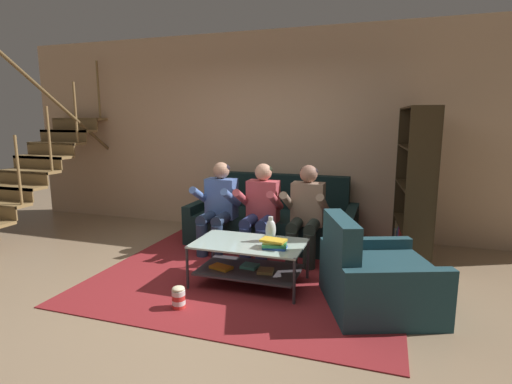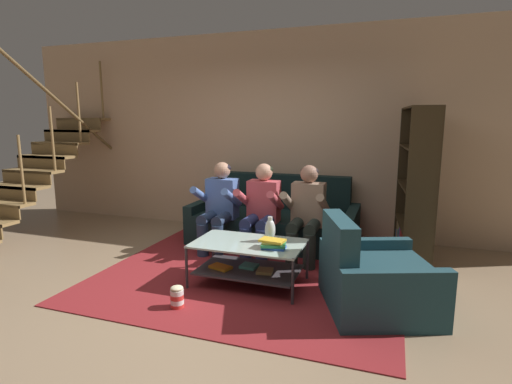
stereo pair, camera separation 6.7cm
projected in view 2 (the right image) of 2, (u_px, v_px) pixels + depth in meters
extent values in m
plane|color=#967C5F|center=(200.00, 294.00, 3.83)|extent=(16.80, 16.80, 0.00)
cube|color=tan|center=(274.00, 134.00, 5.86)|extent=(8.40, 0.12, 2.90)
cube|color=olive|center=(2.00, 203.00, 5.40)|extent=(0.91, 0.27, 0.04)
cube|color=olive|center=(18.00, 186.00, 5.61)|extent=(0.91, 0.27, 0.04)
cube|color=olive|center=(11.00, 193.00, 5.51)|extent=(0.91, 0.02, 0.19)
cube|color=olive|center=(33.00, 171.00, 5.83)|extent=(0.91, 0.27, 0.04)
cube|color=olive|center=(26.00, 177.00, 5.73)|extent=(0.91, 0.02, 0.19)
cube|color=olive|center=(47.00, 157.00, 6.05)|extent=(0.91, 0.27, 0.04)
cube|color=olive|center=(41.00, 162.00, 5.95)|extent=(0.91, 0.02, 0.19)
cube|color=olive|center=(60.00, 143.00, 6.27)|extent=(0.91, 0.27, 0.04)
cube|color=olive|center=(54.00, 148.00, 6.17)|extent=(0.91, 0.02, 0.19)
cube|color=olive|center=(72.00, 131.00, 6.49)|extent=(0.91, 0.27, 0.04)
cube|color=olive|center=(67.00, 136.00, 6.39)|extent=(0.91, 0.02, 0.19)
cube|color=olive|center=(83.00, 119.00, 6.71)|extent=(0.91, 0.27, 0.04)
cube|color=olive|center=(78.00, 124.00, 6.60)|extent=(0.91, 0.02, 0.19)
cube|color=olive|center=(94.00, 108.00, 6.93)|extent=(0.91, 0.27, 0.04)
cube|color=olive|center=(89.00, 112.00, 6.82)|extent=(0.91, 0.02, 0.19)
cylinder|color=olive|center=(22.00, 170.00, 5.18)|extent=(0.04, 0.04, 0.90)
cylinder|color=olive|center=(52.00, 139.00, 5.62)|extent=(0.04, 0.04, 0.90)
cylinder|color=olive|center=(79.00, 113.00, 6.05)|extent=(0.04, 0.04, 0.90)
cylinder|color=olive|center=(102.00, 90.00, 6.49)|extent=(0.04, 0.04, 0.90)
cylinder|color=brown|center=(57.00, 100.00, 5.65)|extent=(0.05, 2.46, 1.72)
cube|color=#142828|center=(273.00, 228.00, 5.39)|extent=(1.94, 1.00, 0.41)
cube|color=black|center=(282.00, 191.00, 5.69)|extent=(1.94, 0.18, 0.48)
cube|color=#142828|center=(204.00, 218.00, 5.72)|extent=(0.13, 1.00, 0.53)
cube|color=#142828|center=(352.00, 231.00, 5.05)|extent=(0.13, 1.00, 0.53)
cylinder|color=navy|center=(203.00, 240.00, 4.86)|extent=(0.14, 0.14, 0.41)
cylinder|color=navy|center=(218.00, 242.00, 4.79)|extent=(0.14, 0.14, 0.41)
cylinder|color=navy|center=(209.00, 217.00, 4.98)|extent=(0.14, 0.42, 0.14)
cylinder|color=navy|center=(223.00, 219.00, 4.92)|extent=(0.14, 0.42, 0.14)
cube|color=#4F70B7|center=(222.00, 198.00, 5.11)|extent=(0.38, 0.22, 0.51)
cylinder|color=#4F70B7|center=(202.00, 196.00, 4.99)|extent=(0.09, 0.49, 0.31)
cylinder|color=#4F70B7|center=(232.00, 198.00, 4.86)|extent=(0.09, 0.49, 0.31)
sphere|color=tan|center=(222.00, 170.00, 5.04)|extent=(0.21, 0.21, 0.21)
ellipsoid|color=black|center=(223.00, 168.00, 5.06)|extent=(0.21, 0.21, 0.13)
cylinder|color=navy|center=(245.00, 245.00, 4.68)|extent=(0.14, 0.14, 0.41)
cylinder|color=navy|center=(262.00, 247.00, 4.61)|extent=(0.14, 0.14, 0.41)
cylinder|color=navy|center=(251.00, 221.00, 4.80)|extent=(0.14, 0.42, 0.14)
cylinder|color=navy|center=(266.00, 222.00, 4.74)|extent=(0.14, 0.42, 0.14)
cube|color=#C44952|center=(264.00, 201.00, 4.92)|extent=(0.38, 0.22, 0.51)
cylinder|color=#C44952|center=(243.00, 199.00, 4.81)|extent=(0.09, 0.49, 0.31)
cylinder|color=#C44952|center=(276.00, 201.00, 4.68)|extent=(0.09, 0.49, 0.31)
sphere|color=tan|center=(264.00, 172.00, 4.86)|extent=(0.21, 0.21, 0.21)
ellipsoid|color=black|center=(265.00, 170.00, 4.87)|extent=(0.21, 0.21, 0.13)
cylinder|color=#222B25|center=(292.00, 250.00, 4.50)|extent=(0.14, 0.14, 0.41)
cylinder|color=#222B25|center=(309.00, 252.00, 4.43)|extent=(0.14, 0.14, 0.41)
cylinder|color=#222B25|center=(296.00, 225.00, 4.62)|extent=(0.14, 0.42, 0.14)
cylinder|color=#222B25|center=(313.00, 226.00, 4.56)|extent=(0.14, 0.42, 0.14)
cube|color=#947761|center=(309.00, 204.00, 4.74)|extent=(0.38, 0.22, 0.51)
cylinder|color=#947761|center=(288.00, 202.00, 4.63)|extent=(0.09, 0.49, 0.31)
cylinder|color=#947761|center=(323.00, 204.00, 4.50)|extent=(0.09, 0.49, 0.31)
sphere|color=#986A57|center=(309.00, 174.00, 4.68)|extent=(0.21, 0.21, 0.21)
ellipsoid|color=black|center=(310.00, 172.00, 4.69)|extent=(0.21, 0.21, 0.13)
cube|color=#A9C4B8|center=(249.00, 243.00, 3.99)|extent=(1.10, 0.66, 0.02)
cube|color=#3C373B|center=(249.00, 270.00, 4.04)|extent=(1.01, 0.60, 0.02)
cylinder|color=#353439|center=(187.00, 268.00, 3.91)|extent=(0.03, 0.03, 0.44)
cylinder|color=#353439|center=(293.00, 282.00, 3.56)|extent=(0.03, 0.03, 0.44)
cylinder|color=#353439|center=(214.00, 249.00, 4.49)|extent=(0.03, 0.03, 0.44)
cylinder|color=#353439|center=(307.00, 259.00, 4.14)|extent=(0.03, 0.03, 0.44)
cube|color=orange|center=(221.00, 267.00, 4.05)|extent=(0.25, 0.19, 0.03)
cube|color=teal|center=(249.00, 266.00, 4.07)|extent=(0.18, 0.16, 0.03)
cube|color=olive|center=(265.00, 271.00, 3.94)|extent=(0.17, 0.17, 0.03)
cube|color=maroon|center=(260.00, 263.00, 4.65)|extent=(3.13, 3.41, 0.01)
cube|color=#934D4D|center=(260.00, 263.00, 4.65)|extent=(1.72, 1.88, 0.00)
ellipsoid|color=silver|center=(270.00, 230.00, 4.02)|extent=(0.11, 0.11, 0.23)
cylinder|color=silver|center=(270.00, 219.00, 4.00)|extent=(0.05, 0.05, 0.05)
cube|color=blue|center=(274.00, 247.00, 3.80)|extent=(0.23, 0.16, 0.02)
cube|color=#339252|center=(273.00, 245.00, 3.81)|extent=(0.26, 0.22, 0.03)
cube|color=#B6B148|center=(272.00, 242.00, 3.81)|extent=(0.22, 0.17, 0.02)
cube|color=gold|center=(272.00, 240.00, 3.80)|extent=(0.25, 0.18, 0.02)
cube|color=#322515|center=(410.00, 180.00, 5.06)|extent=(0.31, 0.04, 1.79)
cube|color=#322515|center=(422.00, 195.00, 4.08)|extent=(0.31, 0.04, 1.79)
cube|color=#322515|center=(429.00, 187.00, 4.53)|extent=(0.10, 1.05, 1.79)
cube|color=#322515|center=(410.00, 260.00, 4.73)|extent=(0.39, 1.03, 0.02)
cube|color=#322515|center=(413.00, 224.00, 4.65)|extent=(0.39, 1.03, 0.02)
cube|color=#322515|center=(415.00, 187.00, 4.57)|extent=(0.39, 1.03, 0.02)
cube|color=#322515|center=(418.00, 147.00, 4.49)|extent=(0.39, 1.03, 0.02)
cube|color=#322515|center=(421.00, 108.00, 4.41)|extent=(0.39, 1.03, 0.02)
cube|color=#2462B2|center=(407.00, 239.00, 5.15)|extent=(0.28, 0.08, 0.24)
cube|color=#94794D|center=(408.00, 236.00, 5.08)|extent=(0.28, 0.07, 0.35)
cube|color=gold|center=(405.00, 241.00, 5.04)|extent=(0.21, 0.07, 0.25)
cube|color=#7C96B8|center=(406.00, 241.00, 4.98)|extent=(0.22, 0.05, 0.28)
cube|color=#355BB5|center=(407.00, 242.00, 4.94)|extent=(0.23, 0.06, 0.27)
cube|color=black|center=(409.00, 242.00, 4.89)|extent=(0.26, 0.05, 0.30)
cube|color=#308E4C|center=(409.00, 242.00, 4.84)|extent=(0.26, 0.06, 0.34)
cube|color=#315FB1|center=(410.00, 243.00, 4.79)|extent=(0.26, 0.05, 0.35)
cube|color=purple|center=(409.00, 243.00, 4.75)|extent=(0.24, 0.07, 0.37)
cube|color=#2A8A4F|center=(410.00, 249.00, 4.71)|extent=(0.26, 0.05, 0.26)
cube|color=#C33B30|center=(411.00, 246.00, 4.66)|extent=(0.26, 0.07, 0.35)
cube|color=#1F414A|center=(378.00, 286.00, 3.51)|extent=(1.08, 0.98, 0.41)
cube|color=#1F414A|center=(339.00, 241.00, 3.43)|extent=(0.40, 0.73, 0.41)
cube|color=#1F414A|center=(396.00, 302.00, 3.09)|extent=(0.86, 0.41, 0.51)
cube|color=#1F414A|center=(365.00, 264.00, 3.91)|extent=(0.86, 0.41, 0.51)
cylinder|color=red|center=(177.00, 306.00, 3.54)|extent=(0.12, 0.12, 0.04)
cylinder|color=white|center=(177.00, 301.00, 3.53)|extent=(0.12, 0.12, 0.04)
cylinder|color=red|center=(177.00, 297.00, 3.52)|extent=(0.12, 0.12, 0.04)
cylinder|color=white|center=(177.00, 292.00, 3.52)|extent=(0.12, 0.12, 0.04)
ellipsoid|color=beige|center=(177.00, 288.00, 3.51)|extent=(0.11, 0.11, 0.04)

